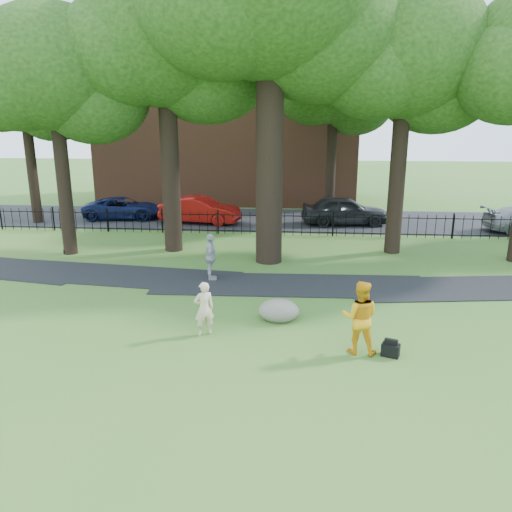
# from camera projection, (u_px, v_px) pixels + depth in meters

# --- Properties ---
(ground) EXTENTS (120.00, 120.00, 0.00)m
(ground) POSITION_uv_depth(u_px,v_px,m) (253.00, 327.00, 14.59)
(ground) COLOR #397027
(ground) RESTS_ON ground
(footpath) EXTENTS (36.07, 3.85, 0.03)m
(footpath) POSITION_uv_depth(u_px,v_px,m) (290.00, 285.00, 18.25)
(footpath) COLOR black
(footpath) RESTS_ON ground
(street) EXTENTS (80.00, 7.00, 0.02)m
(street) POSITION_uv_depth(u_px,v_px,m) (278.00, 220.00, 29.94)
(street) COLOR black
(street) RESTS_ON ground
(iron_fence) EXTENTS (44.00, 0.04, 1.20)m
(iron_fence) POSITION_uv_depth(u_px,v_px,m) (275.00, 224.00, 25.94)
(iron_fence) COLOR black
(iron_fence) RESTS_ON ground
(brick_building) EXTENTS (18.00, 8.00, 12.00)m
(brick_building) POSITION_uv_depth(u_px,v_px,m) (230.00, 117.00, 36.36)
(brick_building) COLOR brown
(brick_building) RESTS_ON ground
(big_tree) EXTENTS (10.08, 8.61, 14.37)m
(big_tree) POSITION_uv_depth(u_px,v_px,m) (274.00, 1.00, 18.67)
(big_tree) COLOR black
(big_tree) RESTS_ON ground
(tree_row) EXTENTS (26.82, 7.96, 12.42)m
(tree_row) POSITION_uv_depth(u_px,v_px,m) (285.00, 61.00, 20.43)
(tree_row) COLOR black
(tree_row) RESTS_ON ground
(woman) EXTENTS (0.68, 0.59, 1.56)m
(woman) POSITION_uv_depth(u_px,v_px,m) (204.00, 309.00, 13.91)
(woman) COLOR beige
(woman) RESTS_ON ground
(man) EXTENTS (1.05, 0.88, 1.96)m
(man) POSITION_uv_depth(u_px,v_px,m) (360.00, 317.00, 12.79)
(man) COLOR orange
(man) RESTS_ON ground
(pedestrian) EXTENTS (0.60, 1.10, 1.79)m
(pedestrian) POSITION_uv_depth(u_px,v_px,m) (211.00, 257.00, 18.61)
(pedestrian) COLOR #A5A6AA
(pedestrian) RESTS_ON ground
(boulder) EXTENTS (1.47, 1.30, 0.71)m
(boulder) POSITION_uv_depth(u_px,v_px,m) (279.00, 309.00, 15.03)
(boulder) COLOR #5B574C
(boulder) RESTS_ON ground
(lamppost) EXTENTS (0.34, 0.34, 3.47)m
(lamppost) POSITION_uv_depth(u_px,v_px,m) (64.00, 217.00, 22.04)
(lamppost) COLOR black
(lamppost) RESTS_ON ground
(backpack) EXTENTS (0.52, 0.42, 0.33)m
(backpack) POSITION_uv_depth(u_px,v_px,m) (391.00, 350.00, 12.79)
(backpack) COLOR black
(backpack) RESTS_ON ground
(red_bag) EXTENTS (0.41, 0.33, 0.25)m
(red_bag) POSITION_uv_depth(u_px,v_px,m) (279.00, 304.00, 16.08)
(red_bag) COLOR maroon
(red_bag) RESTS_ON ground
(red_sedan) EXTENTS (4.81, 2.24, 1.52)m
(red_sedan) POSITION_uv_depth(u_px,v_px,m) (200.00, 210.00, 28.83)
(red_sedan) COLOR #9D0F0C
(red_sedan) RESTS_ON ground
(navy_van) EXTENTS (4.89, 2.63, 1.30)m
(navy_van) POSITION_uv_depth(u_px,v_px,m) (123.00, 208.00, 30.09)
(navy_van) COLOR #0C153D
(navy_van) RESTS_ON ground
(grey_car) EXTENTS (5.01, 2.45, 1.64)m
(grey_car) POSITION_uv_depth(u_px,v_px,m) (344.00, 210.00, 28.41)
(grey_car) COLOR black
(grey_car) RESTS_ON ground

